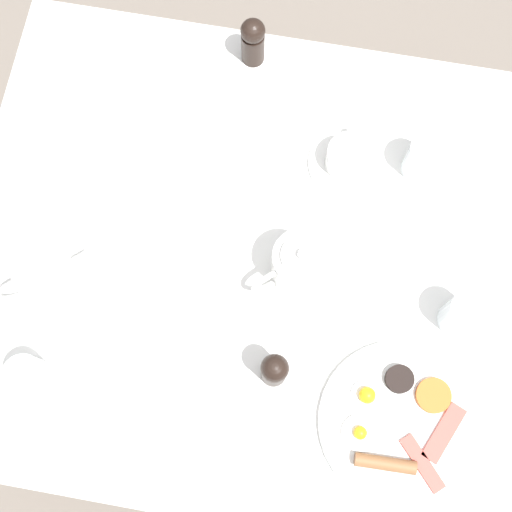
{
  "coord_description": "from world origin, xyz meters",
  "views": [
    {
      "loc": [
        0.34,
        0.06,
        2.04
      ],
      "look_at": [
        0.0,
        0.0,
        0.75
      ],
      "focal_mm": 50.0,
      "sensor_mm": 36.0,
      "label": 1
    }
  ],
  "objects_px": {
    "breakfast_plate": "(399,423)",
    "water_glass_short": "(424,158)",
    "teacup_with_saucer_left": "(348,159)",
    "salt_grinder": "(253,41)",
    "wine_glass_spare": "(29,376)",
    "water_glass_tall": "(463,315)",
    "pepper_grinder": "(274,370)",
    "napkin_folded": "(185,172)",
    "knife_by_plate": "(159,372)",
    "teapot_near": "(299,264)",
    "teapot_far": "(47,274)",
    "fork_by_plate": "(116,66)"
  },
  "relations": [
    {
      "from": "water_glass_short",
      "to": "wine_glass_spare",
      "type": "height_order",
      "value": "water_glass_short"
    },
    {
      "from": "water_glass_short",
      "to": "napkin_folded",
      "type": "xyz_separation_m",
      "value": [
        0.09,
        -0.45,
        -0.04
      ]
    },
    {
      "from": "water_glass_tall",
      "to": "teapot_near",
      "type": "bearing_deg",
      "value": -97.33
    },
    {
      "from": "teacup_with_saucer_left",
      "to": "pepper_grinder",
      "type": "xyz_separation_m",
      "value": [
        0.43,
        -0.07,
        0.04
      ]
    },
    {
      "from": "teapot_far",
      "to": "water_glass_short",
      "type": "xyz_separation_m",
      "value": [
        -0.35,
        0.65,
        -0.01
      ]
    },
    {
      "from": "teapot_near",
      "to": "pepper_grinder",
      "type": "distance_m",
      "value": 0.2
    },
    {
      "from": "salt_grinder",
      "to": "fork_by_plate",
      "type": "xyz_separation_m",
      "value": [
        0.07,
        -0.27,
        -0.06
      ]
    },
    {
      "from": "teacup_with_saucer_left",
      "to": "water_glass_tall",
      "type": "height_order",
      "value": "water_glass_tall"
    },
    {
      "from": "wine_glass_spare",
      "to": "breakfast_plate",
      "type": "bearing_deg",
      "value": 93.17
    },
    {
      "from": "teapot_near",
      "to": "teapot_far",
      "type": "distance_m",
      "value": 0.46
    },
    {
      "from": "wine_glass_spare",
      "to": "pepper_grinder",
      "type": "distance_m",
      "value": 0.43
    },
    {
      "from": "water_glass_tall",
      "to": "water_glass_short",
      "type": "height_order",
      "value": "water_glass_tall"
    },
    {
      "from": "teacup_with_saucer_left",
      "to": "napkin_folded",
      "type": "bearing_deg",
      "value": -76.88
    },
    {
      "from": "pepper_grinder",
      "to": "napkin_folded",
      "type": "height_order",
      "value": "pepper_grinder"
    },
    {
      "from": "wine_glass_spare",
      "to": "knife_by_plate",
      "type": "xyz_separation_m",
      "value": [
        -0.05,
        0.22,
        -0.04
      ]
    },
    {
      "from": "fork_by_plate",
      "to": "knife_by_plate",
      "type": "relative_size",
      "value": 0.99
    },
    {
      "from": "teapot_near",
      "to": "salt_grinder",
      "type": "relative_size",
      "value": 1.34
    },
    {
      "from": "breakfast_plate",
      "to": "fork_by_plate",
      "type": "bearing_deg",
      "value": -132.76
    },
    {
      "from": "teapot_far",
      "to": "fork_by_plate",
      "type": "bearing_deg",
      "value": 51.51
    },
    {
      "from": "breakfast_plate",
      "to": "knife_by_plate",
      "type": "bearing_deg",
      "value": -91.91
    },
    {
      "from": "water_glass_short",
      "to": "teacup_with_saucer_left",
      "type": "bearing_deg",
      "value": -83.16
    },
    {
      "from": "breakfast_plate",
      "to": "pepper_grinder",
      "type": "distance_m",
      "value": 0.25
    },
    {
      "from": "teapot_far",
      "to": "teacup_with_saucer_left",
      "type": "distance_m",
      "value": 0.61
    },
    {
      "from": "napkin_folded",
      "to": "knife_by_plate",
      "type": "relative_size",
      "value": 1.06
    },
    {
      "from": "teapot_far",
      "to": "water_glass_short",
      "type": "relative_size",
      "value": 1.77
    },
    {
      "from": "teacup_with_saucer_left",
      "to": "wine_glass_spare",
      "type": "height_order",
      "value": "wine_glass_spare"
    },
    {
      "from": "salt_grinder",
      "to": "teapot_near",
      "type": "bearing_deg",
      "value": 20.43
    },
    {
      "from": "breakfast_plate",
      "to": "knife_by_plate",
      "type": "height_order",
      "value": "breakfast_plate"
    },
    {
      "from": "water_glass_tall",
      "to": "pepper_grinder",
      "type": "bearing_deg",
      "value": -63.64
    },
    {
      "from": "teacup_with_saucer_left",
      "to": "fork_by_plate",
      "type": "bearing_deg",
      "value": -104.8
    },
    {
      "from": "teacup_with_saucer_left",
      "to": "salt_grinder",
      "type": "xyz_separation_m",
      "value": [
        -0.2,
        -0.22,
        0.04
      ]
    },
    {
      "from": "water_glass_short",
      "to": "napkin_folded",
      "type": "height_order",
      "value": "water_glass_short"
    },
    {
      "from": "breakfast_plate",
      "to": "napkin_folded",
      "type": "bearing_deg",
      "value": -130.64
    },
    {
      "from": "fork_by_plate",
      "to": "pepper_grinder",
      "type": "bearing_deg",
      "value": 36.96
    },
    {
      "from": "water_glass_tall",
      "to": "wine_glass_spare",
      "type": "height_order",
      "value": "water_glass_tall"
    },
    {
      "from": "breakfast_plate",
      "to": "water_glass_short",
      "type": "xyz_separation_m",
      "value": [
        -0.49,
        -0.02,
        0.04
      ]
    },
    {
      "from": "water_glass_tall",
      "to": "pepper_grinder",
      "type": "distance_m",
      "value": 0.36
    },
    {
      "from": "breakfast_plate",
      "to": "napkin_folded",
      "type": "height_order",
      "value": "breakfast_plate"
    },
    {
      "from": "salt_grinder",
      "to": "teacup_with_saucer_left",
      "type": "bearing_deg",
      "value": 47.89
    },
    {
      "from": "breakfast_plate",
      "to": "wine_glass_spare",
      "type": "xyz_separation_m",
      "value": [
        0.04,
        -0.66,
        0.03
      ]
    },
    {
      "from": "water_glass_tall",
      "to": "fork_by_plate",
      "type": "xyz_separation_m",
      "value": [
        -0.4,
        -0.74,
        -0.05
      ]
    },
    {
      "from": "pepper_grinder",
      "to": "knife_by_plate",
      "type": "xyz_separation_m",
      "value": [
        0.03,
        -0.21,
        -0.06
      ]
    },
    {
      "from": "teapot_far",
      "to": "wine_glass_spare",
      "type": "distance_m",
      "value": 0.18
    },
    {
      "from": "water_glass_tall",
      "to": "wine_glass_spare",
      "type": "bearing_deg",
      "value": -72.03
    },
    {
      "from": "teapot_far",
      "to": "breakfast_plate",
      "type": "bearing_deg",
      "value": -49.19
    },
    {
      "from": "breakfast_plate",
      "to": "pepper_grinder",
      "type": "relative_size",
      "value": 2.42
    },
    {
      "from": "teacup_with_saucer_left",
      "to": "water_glass_short",
      "type": "xyz_separation_m",
      "value": [
        -0.02,
        0.14,
        0.02
      ]
    },
    {
      "from": "teapot_near",
      "to": "water_glass_short",
      "type": "height_order",
      "value": "teapot_near"
    },
    {
      "from": "teapot_near",
      "to": "salt_grinder",
      "type": "height_order",
      "value": "teapot_near"
    },
    {
      "from": "teapot_far",
      "to": "teacup_with_saucer_left",
      "type": "height_order",
      "value": "teapot_far"
    }
  ]
}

